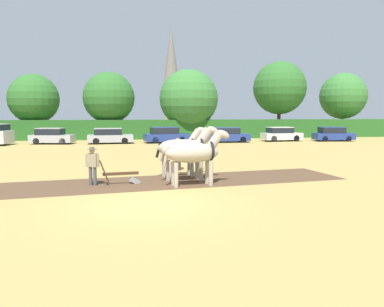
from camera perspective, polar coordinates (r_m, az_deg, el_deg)
name	(u,v)px	position (r m, az deg, el deg)	size (l,w,h in m)	color
ground_plane	(147,205)	(12.42, -6.91, -7.79)	(240.00, 240.00, 0.00)	#A88E4C
plowed_furrow_strip	(114,184)	(16.11, -11.82, -4.63)	(20.56, 3.49, 0.01)	brown
hedgerow	(135,130)	(43.20, -8.62, 3.63)	(79.64, 1.26, 2.22)	#286023
tree_left	(34,99)	(46.46, -22.97, 7.65)	(5.63, 5.63, 7.39)	brown
tree_center_left	(109,98)	(44.82, -12.56, 8.29)	(5.94, 5.94, 7.71)	#423323
tree_center	(189,99)	(44.93, -0.51, 8.33)	(6.95, 6.95, 8.14)	#4C3823
tree_center_right	(280,88)	(49.28, 13.20, 9.68)	(6.66, 6.66, 9.46)	#4C3823
tree_right	(343,96)	(53.49, 22.03, 8.11)	(6.01, 6.01, 8.21)	#423323
church_spire	(171,75)	(77.47, -3.17, 11.86)	(3.13, 3.13, 20.34)	gray
draft_horse_lead_left	(195,153)	(15.34, 0.44, 0.08)	(2.92, 1.14, 2.37)	#B2A38E
draft_horse_lead_right	(187,150)	(16.47, -0.77, 0.56)	(2.81, 1.28, 2.48)	#B2A38E
draft_horse_trail_left	(180,148)	(17.62, -1.82, 0.86)	(2.65, 1.08, 2.40)	#B2A38E
plow	(124,176)	(16.09, -10.31, -3.46)	(1.74, 0.55, 1.13)	#4C331E
farmer_at_plow	(92,163)	(15.98, -14.94, -1.45)	(0.57, 0.40, 1.60)	#4C4C4C
farmer_beside_team	(178,152)	(19.56, -2.16, 0.29)	(0.46, 0.52, 1.68)	#38332D
parked_car_left	(52,136)	(38.70, -20.59, 2.47)	(4.29, 2.44, 1.54)	#A8A8B2
parked_car_center_left	(110,136)	(37.46, -12.43, 2.59)	(4.43, 2.02, 1.51)	#A8A8B2
parked_car_center	(166,135)	(37.93, -3.99, 2.80)	(4.70, 2.52, 1.57)	navy
parked_car_center_right	(228,135)	(38.44, 5.48, 2.80)	(4.27, 1.83, 1.52)	navy
parked_car_right	(281,134)	(40.92, 13.40, 2.86)	(4.27, 2.12, 1.50)	silver
parked_car_far_right	(333,134)	(42.73, 20.67, 2.75)	(4.28, 2.12, 1.50)	navy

